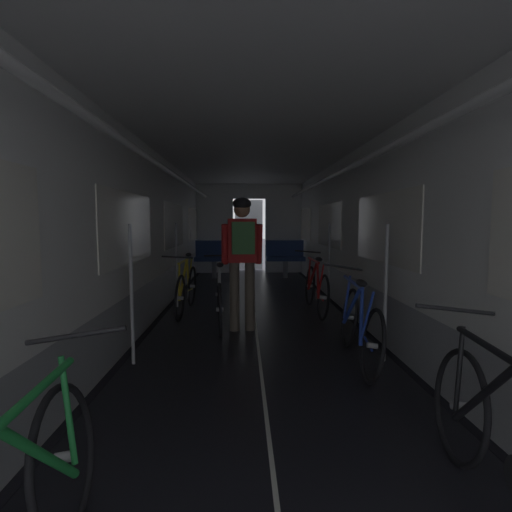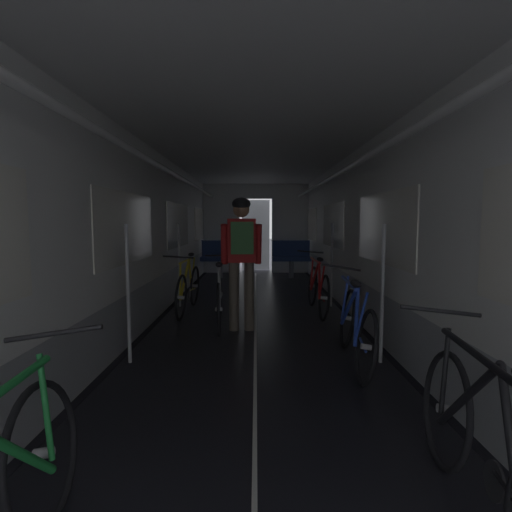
% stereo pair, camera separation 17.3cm
% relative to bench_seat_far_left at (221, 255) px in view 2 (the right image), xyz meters
% --- Properties ---
extents(train_car_shell, '(3.14, 12.34, 2.57)m').
position_rel_bench_seat_far_left_xyz_m(train_car_shell, '(0.90, -4.47, 1.13)').
color(train_car_shell, black).
rests_on(train_car_shell, ground).
extents(bench_seat_far_left, '(0.98, 0.51, 0.95)m').
position_rel_bench_seat_far_left_xyz_m(bench_seat_far_left, '(0.00, 0.00, 0.00)').
color(bench_seat_far_left, gray).
rests_on(bench_seat_far_left, ground).
extents(bench_seat_far_right, '(0.98, 0.51, 0.95)m').
position_rel_bench_seat_far_left_xyz_m(bench_seat_far_right, '(1.80, 0.00, 0.00)').
color(bench_seat_far_right, gray).
rests_on(bench_seat_far_right, ground).
extents(bicycle_yellow, '(0.44, 1.69, 0.94)m').
position_rel_bench_seat_far_left_xyz_m(bicycle_yellow, '(-0.15, -3.78, -0.18)').
color(bicycle_yellow, black).
rests_on(bicycle_yellow, ground).
extents(bicycle_red, '(0.44, 1.69, 0.95)m').
position_rel_bench_seat_far_left_xyz_m(bicycle_red, '(1.87, -3.82, -0.18)').
color(bicycle_red, black).
rests_on(bicycle_red, ground).
extents(bicycle_blue, '(0.44, 1.70, 0.96)m').
position_rel_bench_seat_far_left_xyz_m(bicycle_blue, '(1.90, -5.99, -0.19)').
color(bicycle_blue, black).
rests_on(bicycle_blue, ground).
extents(bicycle_black, '(0.44, 1.69, 0.95)m').
position_rel_bench_seat_far_left_xyz_m(bicycle_black, '(1.95, -8.14, -0.19)').
color(bicycle_black, black).
rests_on(bicycle_black, ground).
extents(person_cyclist_aisle, '(0.54, 0.41, 1.73)m').
position_rel_bench_seat_far_left_xyz_m(person_cyclist_aisle, '(0.72, -4.81, 0.50)').
color(person_cyclist_aisle, brown).
rests_on(person_cyclist_aisle, ground).
extents(bicycle_silver_in_aisle, '(0.44, 1.69, 0.93)m').
position_rel_bench_seat_far_left_xyz_m(bicycle_silver_in_aisle, '(0.41, -4.55, -0.18)').
color(bicycle_silver_in_aisle, black).
rests_on(bicycle_silver_in_aisle, ground).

